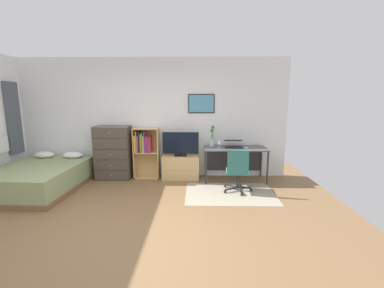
{
  "coord_description": "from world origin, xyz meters",
  "views": [
    {
      "loc": [
        1.03,
        -3.49,
        1.84
      ],
      "look_at": [
        0.93,
        1.5,
        0.92
      ],
      "focal_mm": 24.16,
      "sensor_mm": 36.0,
      "label": 1
    }
  ],
  "objects_px": {
    "bamboo_vase": "(212,137)",
    "wine_glass": "(219,142)",
    "tv_stand": "(181,167)",
    "bookshelf": "(145,148)",
    "office_chair": "(237,170)",
    "dresser": "(113,153)",
    "computer_mouse": "(246,148)",
    "television": "(181,144)",
    "laptop": "(233,144)",
    "bed": "(40,178)",
    "desk": "(235,153)"
  },
  "relations": [
    {
      "from": "dresser",
      "to": "bookshelf",
      "type": "distance_m",
      "value": 0.71
    },
    {
      "from": "bookshelf",
      "to": "computer_mouse",
      "type": "bearing_deg",
      "value": -6.48
    },
    {
      "from": "bookshelf",
      "to": "laptop",
      "type": "distance_m",
      "value": 2.0
    },
    {
      "from": "bookshelf",
      "to": "office_chair",
      "type": "distance_m",
      "value": 2.18
    },
    {
      "from": "television",
      "to": "computer_mouse",
      "type": "xyz_separation_m",
      "value": [
        1.43,
        -0.19,
        -0.04
      ]
    },
    {
      "from": "dresser",
      "to": "television",
      "type": "distance_m",
      "value": 1.53
    },
    {
      "from": "office_chair",
      "to": "bamboo_vase",
      "type": "relative_size",
      "value": 1.84
    },
    {
      "from": "television",
      "to": "bamboo_vase",
      "type": "bearing_deg",
      "value": 7.83
    },
    {
      "from": "computer_mouse",
      "to": "bookshelf",
      "type": "bearing_deg",
      "value": 173.52
    },
    {
      "from": "bookshelf",
      "to": "bamboo_vase",
      "type": "bearing_deg",
      "value": 1.07
    },
    {
      "from": "bamboo_vase",
      "to": "wine_glass",
      "type": "height_order",
      "value": "bamboo_vase"
    },
    {
      "from": "bed",
      "to": "tv_stand",
      "type": "xyz_separation_m",
      "value": [
        2.76,
        0.79,
        0.02
      ]
    },
    {
      "from": "computer_mouse",
      "to": "wine_glass",
      "type": "xyz_separation_m",
      "value": [
        -0.58,
        0.01,
        0.12
      ]
    },
    {
      "from": "tv_stand",
      "to": "bookshelf",
      "type": "bearing_deg",
      "value": 176.79
    },
    {
      "from": "bookshelf",
      "to": "bamboo_vase",
      "type": "distance_m",
      "value": 1.55
    },
    {
      "from": "tv_stand",
      "to": "office_chair",
      "type": "xyz_separation_m",
      "value": [
        1.15,
        -0.86,
        0.19
      ]
    },
    {
      "from": "tv_stand",
      "to": "desk",
      "type": "height_order",
      "value": "desk"
    },
    {
      "from": "dresser",
      "to": "television",
      "type": "bearing_deg",
      "value": -0.27
    },
    {
      "from": "bed",
      "to": "wine_glass",
      "type": "bearing_deg",
      "value": 10.78
    },
    {
      "from": "tv_stand",
      "to": "computer_mouse",
      "type": "relative_size",
      "value": 7.92
    },
    {
      "from": "computer_mouse",
      "to": "laptop",
      "type": "bearing_deg",
      "value": 148.88
    },
    {
      "from": "office_chair",
      "to": "bamboo_vase",
      "type": "xyz_separation_m",
      "value": [
        -0.44,
        0.93,
        0.5
      ]
    },
    {
      "from": "desk",
      "to": "bookshelf",
      "type": "bearing_deg",
      "value": 177.85
    },
    {
      "from": "laptop",
      "to": "tv_stand",
      "type": "bearing_deg",
      "value": 177.53
    },
    {
      "from": "laptop",
      "to": "bed",
      "type": "bearing_deg",
      "value": -169.2
    },
    {
      "from": "bookshelf",
      "to": "tv_stand",
      "type": "xyz_separation_m",
      "value": [
        0.82,
        -0.05,
        -0.42
      ]
    },
    {
      "from": "office_chair",
      "to": "wine_glass",
      "type": "relative_size",
      "value": 4.78
    },
    {
      "from": "tv_stand",
      "to": "computer_mouse",
      "type": "xyz_separation_m",
      "value": [
        1.43,
        -0.21,
        0.49
      ]
    },
    {
      "from": "bed",
      "to": "office_chair",
      "type": "bearing_deg",
      "value": 0.4
    },
    {
      "from": "laptop",
      "to": "wine_glass",
      "type": "distance_m",
      "value": 0.36
    },
    {
      "from": "office_chair",
      "to": "bamboo_vase",
      "type": "height_order",
      "value": "bamboo_vase"
    },
    {
      "from": "office_chair",
      "to": "wine_glass",
      "type": "bearing_deg",
      "value": 120.79
    },
    {
      "from": "television",
      "to": "office_chair",
      "type": "xyz_separation_m",
      "value": [
        1.15,
        -0.84,
        -0.34
      ]
    },
    {
      "from": "wine_glass",
      "to": "office_chair",
      "type": "bearing_deg",
      "value": -65.62
    },
    {
      "from": "bamboo_vase",
      "to": "wine_glass",
      "type": "xyz_separation_m",
      "value": [
        0.14,
        -0.27,
        -0.08
      ]
    },
    {
      "from": "dresser",
      "to": "laptop",
      "type": "xyz_separation_m",
      "value": [
        2.69,
        -0.04,
        0.21
      ]
    },
    {
      "from": "tv_stand",
      "to": "office_chair",
      "type": "bearing_deg",
      "value": -36.82
    },
    {
      "from": "dresser",
      "to": "computer_mouse",
      "type": "bearing_deg",
      "value": -3.77
    },
    {
      "from": "dresser",
      "to": "tv_stand",
      "type": "height_order",
      "value": "dresser"
    },
    {
      "from": "office_chair",
      "to": "bamboo_vase",
      "type": "bearing_deg",
      "value": 121.77
    },
    {
      "from": "television",
      "to": "desk",
      "type": "height_order",
      "value": "television"
    },
    {
      "from": "bed",
      "to": "television",
      "type": "distance_m",
      "value": 2.92
    },
    {
      "from": "television",
      "to": "bamboo_vase",
      "type": "height_order",
      "value": "bamboo_vase"
    },
    {
      "from": "office_chair",
      "to": "laptop",
      "type": "height_order",
      "value": "laptop"
    },
    {
      "from": "desk",
      "to": "computer_mouse",
      "type": "height_order",
      "value": "computer_mouse"
    },
    {
      "from": "computer_mouse",
      "to": "bamboo_vase",
      "type": "xyz_separation_m",
      "value": [
        -0.72,
        0.28,
        0.2
      ]
    },
    {
      "from": "bookshelf",
      "to": "office_chair",
      "type": "xyz_separation_m",
      "value": [
        1.97,
        -0.91,
        -0.23
      ]
    },
    {
      "from": "computer_mouse",
      "to": "wine_glass",
      "type": "height_order",
      "value": "wine_glass"
    },
    {
      "from": "bed",
      "to": "bamboo_vase",
      "type": "xyz_separation_m",
      "value": [
        3.47,
        0.86,
        0.7
      ]
    },
    {
      "from": "bed",
      "to": "dresser",
      "type": "distance_m",
      "value": 1.51
    }
  ]
}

